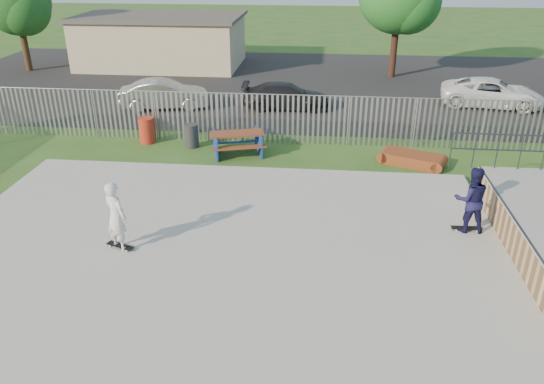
# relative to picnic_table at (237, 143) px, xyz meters

# --- Properties ---
(ground) EXTENTS (120.00, 120.00, 0.00)m
(ground) POSITION_rel_picnic_table_xyz_m (0.63, -7.63, -0.43)
(ground) COLOR #30531C
(ground) RESTS_ON ground
(concrete_slab) EXTENTS (15.00, 12.00, 0.15)m
(concrete_slab) POSITION_rel_picnic_table_xyz_m (0.63, -7.63, -0.36)
(concrete_slab) COLOR #A4A49F
(concrete_slab) RESTS_ON ground
(fence) EXTENTS (26.04, 16.02, 2.00)m
(fence) POSITION_rel_picnic_table_xyz_m (1.63, -3.05, 0.57)
(fence) COLOR gray
(fence) RESTS_ON ground
(picnic_table) EXTENTS (2.38, 2.13, 0.85)m
(picnic_table) POSITION_rel_picnic_table_xyz_m (0.00, 0.00, 0.00)
(picnic_table) COLOR brown
(picnic_table) RESTS_ON ground
(funbox) EXTENTS (2.23, 1.70, 0.40)m
(funbox) POSITION_rel_picnic_table_xyz_m (6.55, -0.43, -0.23)
(funbox) COLOR brown
(funbox) RESTS_ON ground
(trash_bin_red) EXTENTS (0.62, 0.62, 1.04)m
(trash_bin_red) POSITION_rel_picnic_table_xyz_m (-3.83, 0.87, 0.09)
(trash_bin_red) COLOR #A32A19
(trash_bin_red) RESTS_ON ground
(trash_bin_grey) EXTENTS (0.56, 0.56, 0.93)m
(trash_bin_grey) POSITION_rel_picnic_table_xyz_m (-1.92, 0.56, 0.03)
(trash_bin_grey) COLOR #2A2A2D
(trash_bin_grey) RESTS_ON ground
(parking_lot) EXTENTS (40.00, 18.00, 0.02)m
(parking_lot) POSITION_rel_picnic_table_xyz_m (0.63, 11.37, -0.42)
(parking_lot) COLOR black
(parking_lot) RESTS_ON ground
(car_silver) EXTENTS (4.42, 2.34, 1.38)m
(car_silver) POSITION_rel_picnic_table_xyz_m (-4.47, 5.64, 0.28)
(car_silver) COLOR #B4B4B9
(car_silver) RESTS_ON parking_lot
(car_dark) EXTENTS (4.32, 1.92, 1.23)m
(car_dark) POSITION_rel_picnic_table_xyz_m (1.41, 6.22, 0.20)
(car_dark) COLOR black
(car_dark) RESTS_ON parking_lot
(car_white) EXTENTS (5.17, 3.01, 1.35)m
(car_white) POSITION_rel_picnic_table_xyz_m (11.47, 7.59, 0.27)
(car_white) COLOR white
(car_white) RESTS_ON parking_lot
(building) EXTENTS (10.40, 6.40, 3.20)m
(building) POSITION_rel_picnic_table_xyz_m (-7.37, 15.37, 1.18)
(building) COLOR #BFB493
(building) RESTS_ON ground
(tree_left) EXTENTS (3.99, 3.99, 6.16)m
(tree_left) POSITION_rel_picnic_table_xyz_m (-15.38, 13.02, 3.71)
(tree_left) COLOR #422E1A
(tree_left) RESTS_ON ground
(skateboard_a) EXTENTS (0.81, 0.22, 0.08)m
(skateboard_a) POSITION_rel_picnic_table_xyz_m (7.32, -5.56, -0.24)
(skateboard_a) COLOR black
(skateboard_a) RESTS_ON concrete_slab
(skateboard_b) EXTENTS (0.82, 0.47, 0.08)m
(skateboard_b) POSITION_rel_picnic_table_xyz_m (-1.92, -7.43, -0.24)
(skateboard_b) COLOR black
(skateboard_b) RESTS_ON concrete_slab
(skater_navy) EXTENTS (0.93, 0.74, 1.88)m
(skater_navy) POSITION_rel_picnic_table_xyz_m (7.32, -5.56, 0.66)
(skater_navy) COLOR #15133D
(skater_navy) RESTS_ON concrete_slab
(skater_white) EXTENTS (0.82, 0.74, 1.88)m
(skater_white) POSITION_rel_picnic_table_xyz_m (-1.92, -7.43, 0.66)
(skater_white) COLOR silver
(skater_white) RESTS_ON concrete_slab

